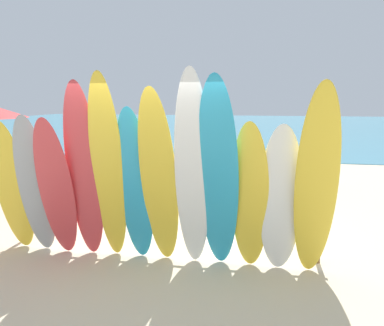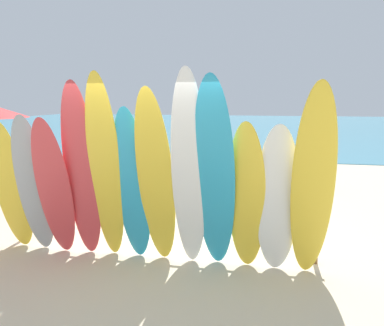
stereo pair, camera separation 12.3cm
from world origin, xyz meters
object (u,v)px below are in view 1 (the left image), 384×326
surfboard_white_7 (193,172)px  surfboard_white_10 (281,200)px  surfboard_yellow_0 (12,187)px  surfboard_yellow_9 (250,197)px  surfboard_yellow_4 (108,169)px  beach_chair_red (53,185)px  beachgoer_midbeach (314,153)px  surfboard_teal_5 (135,186)px  surfboard_yellow_6 (159,179)px  surfboard_teal_8 (218,176)px  surfboard_yellow_11 (317,183)px  surfboard_red_3 (84,172)px  beachgoer_photographing (185,144)px  surfboard_red_2 (56,189)px  surfboard_grey_1 (35,186)px  surfboard_rack (160,213)px

surfboard_white_7 → surfboard_white_10: 1.20m
surfboard_yellow_0 → surfboard_yellow_9: 3.49m
surfboard_yellow_4 → beach_chair_red: bearing=128.7°
surfboard_white_7 → beachgoer_midbeach: surfboard_white_7 is taller
surfboard_white_7 → beach_chair_red: 4.74m
surfboard_teal_5 → surfboard_white_10: surfboard_teal_5 is taller
surfboard_yellow_6 → surfboard_teal_8: 0.81m
surfboard_yellow_4 → surfboard_yellow_11: bearing=-4.7°
surfboard_red_3 → surfboard_yellow_6: (1.10, -0.04, -0.05)m
surfboard_yellow_6 → surfboard_yellow_11: size_ratio=0.98×
beach_chair_red → surfboard_yellow_9: bearing=-33.1°
surfboard_teal_5 → surfboard_teal_8: 1.20m
beachgoer_photographing → beach_chair_red: 4.81m
surfboard_red_2 → surfboard_white_7: surfboard_white_7 is taller
surfboard_yellow_4 → surfboard_yellow_6: (0.74, -0.03, -0.10)m
surfboard_red_2 → surfboard_yellow_6: 1.53m
surfboard_yellow_6 → surfboard_yellow_4: bearing=-178.8°
surfboard_yellow_0 → surfboard_white_10: 3.89m
beachgoer_midbeach → beachgoer_photographing: 4.05m
surfboard_yellow_6 → beachgoer_photographing: surfboard_yellow_6 is taller
surfboard_white_10 → beachgoer_midbeach: surfboard_white_10 is taller
surfboard_yellow_9 → surfboard_grey_1: bearing=-176.2°
surfboard_rack → surfboard_yellow_9: surfboard_yellow_9 is taller
surfboard_grey_1 → surfboard_yellow_4: bearing=-4.7°
surfboard_red_2 → beach_chair_red: surfboard_red_2 is taller
surfboard_teal_8 → beachgoer_photographing: (-2.03, 7.15, -0.40)m
surfboard_teal_5 → surfboard_yellow_9: bearing=3.8°
surfboard_rack → beachgoer_photographing: (-1.07, 6.56, 0.32)m
surfboard_yellow_0 → surfboard_yellow_11: (4.32, -0.09, 0.26)m
surfboard_teal_5 → surfboard_yellow_6: 0.40m
surfboard_rack → surfboard_yellow_6: surfboard_yellow_6 is taller
surfboard_red_3 → surfboard_grey_1: bearing=174.6°
surfboard_teal_8 → surfboard_teal_5: bearing=175.0°
surfboard_white_7 → beachgoer_photographing: size_ratio=1.75×
surfboard_teal_8 → surfboard_grey_1: bearing=179.4°
surfboard_yellow_11 → beachgoer_midbeach: 5.54m
surfboard_teal_5 → beach_chair_red: 3.97m
surfboard_red_2 → surfboard_red_3: 0.49m
surfboard_rack → surfboard_grey_1: bearing=-163.6°
surfboard_white_7 → surfboard_yellow_11: (1.57, 0.02, -0.09)m
surfboard_rack → beach_chair_red: (-3.07, 2.21, -0.17)m
surfboard_rack → surfboard_teal_5: 0.73m
surfboard_yellow_9 → beachgoer_midbeach: 5.54m
surfboard_yellow_6 → beachgoer_midbeach: 6.03m
surfboard_teal_5 → surfboard_yellow_11: 2.42m
surfboard_yellow_0 → beachgoer_midbeach: size_ratio=1.29×
surfboard_red_3 → surfboard_yellow_4: bearing=-5.2°
surfboard_yellow_0 → beachgoer_photographing: bearing=78.9°
surfboard_yellow_0 → surfboard_yellow_9: size_ratio=1.00×
surfboard_red_2 → surfboard_teal_8: surfboard_teal_8 is taller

